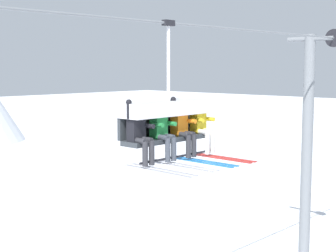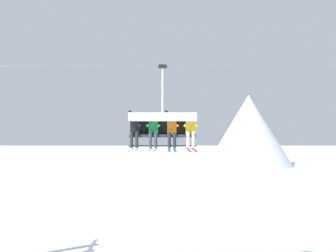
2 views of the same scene
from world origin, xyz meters
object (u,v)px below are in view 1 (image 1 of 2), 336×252
skier_black (140,133)px  skier_green (163,131)px  chairlift_chair (166,114)px  skier_orange (183,127)px  skier_yellow (203,126)px  lift_tower_far (308,147)px

skier_black → skier_green: (0.63, -0.01, -0.02)m
chairlift_chair → skier_black: size_ratio=1.65×
skier_green → skier_orange: 0.63m
chairlift_chair → skier_yellow: size_ratio=1.65×
skier_orange → chairlift_chair: bearing=145.5°
skier_black → skier_green: size_ratio=1.00×
skier_black → skier_orange: size_ratio=1.00×
lift_tower_far → skier_black: bearing=-173.8°
lift_tower_far → skier_yellow: (-6.59, -0.93, 1.33)m
skier_orange → skier_green: bearing=-179.4°
skier_green → skier_black: bearing=179.4°
lift_tower_far → skier_green: bearing=-173.2°
skier_orange → skier_yellow: skier_orange is taller
chairlift_chair → lift_tower_far: bearing=5.4°
lift_tower_far → skier_yellow: 6.78m
lift_tower_far → skier_green: size_ratio=4.66×
lift_tower_far → skier_yellow: bearing=-172.0°
skier_orange → skier_yellow: 0.63m
skier_black → skier_yellow: size_ratio=1.00×
lift_tower_far → chairlift_chair: bearing=-174.6°
skier_orange → skier_black: bearing=180.0°
lift_tower_far → skier_green: lift_tower_far is taller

